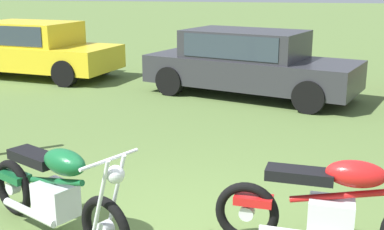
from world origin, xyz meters
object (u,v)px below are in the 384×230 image
Objects in this scene: motorcycle_red at (332,207)px; car_charcoal at (248,60)px; motorcycle_green at (55,191)px; car_yellow at (33,46)px.

car_charcoal reaches higher than motorcycle_red.
car_yellow is at bearing 147.15° from motorcycle_green.
motorcycle_green is at bearing -81.89° from car_charcoal.
motorcycle_green and motorcycle_red have the same top height.
car_yellow is at bearing 137.89° from motorcycle_red.
car_yellow is 5.87m from car_charcoal.
car_yellow is (-7.25, 7.53, 0.32)m from motorcycle_red.
car_charcoal is (-1.48, 6.44, 0.32)m from motorcycle_red.
car_charcoal is at bearing 106.93° from motorcycle_red.
car_yellow is 0.94× the size of car_charcoal.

